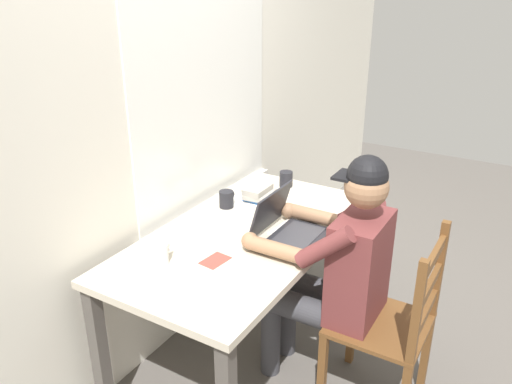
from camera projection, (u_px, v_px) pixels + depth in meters
The scene contains 14 objects.
ground_plane at pixel (247, 354), 2.83m from camera, with size 8.00×8.00×0.00m, color #56514C.
back_wall at pixel (165, 111), 2.54m from camera, with size 6.00×0.08×2.60m.
desk at pixel (246, 249), 2.57m from camera, with size 1.49×0.78×0.75m.
seated_person at pixel (337, 266), 2.38m from camera, with size 0.50×0.60×1.24m.
wooden_chair at pixel (392, 325), 2.33m from camera, with size 0.42×0.42×0.93m.
laptop at pixel (286, 227), 2.47m from camera, with size 0.33×0.30×0.23m.
computer_mouse at pixel (311, 218), 2.64m from camera, with size 0.06×0.10×0.03m, color black.
coffee_mug_white at pixel (160, 254), 2.25m from camera, with size 0.11×0.08×0.09m.
coffee_mug_dark at pixel (227, 199), 2.79m from camera, with size 0.12×0.08×0.09m.
coffee_mug_spare at pixel (286, 179), 3.06m from camera, with size 0.12×0.08×0.09m.
book_stack_main at pixel (259, 193), 2.88m from camera, with size 0.21×0.15×0.08m.
paper_pile_near_laptop at pixel (246, 201), 2.86m from camera, with size 0.19×0.19×0.01m, color white.
paper_pile_back_corner at pixel (295, 228), 2.57m from camera, with size 0.26×0.16×0.01m, color silver.
landscape_photo_print at pixel (215, 260), 2.28m from camera, with size 0.13×0.09×0.00m, color #C63D33.
Camera 1 is at (-1.91, -1.19, 1.93)m, focal length 36.16 mm.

